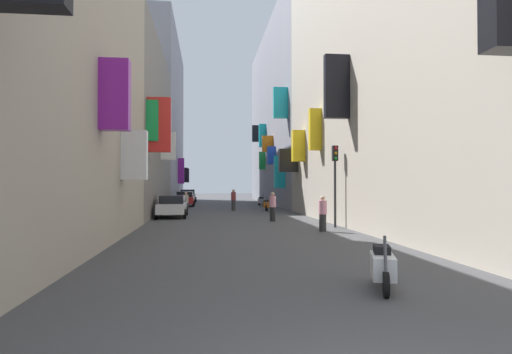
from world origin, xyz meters
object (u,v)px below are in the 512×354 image
at_px(parked_car_white, 172,206).
at_px(parked_car_silver, 188,196).
at_px(scooter_silver, 262,201).
at_px(scooter_orange, 267,205).
at_px(pedestrian_mid_street, 186,203).
at_px(scooter_white, 383,266).
at_px(pedestrian_crossing, 323,214).
at_px(pedestrian_near_left, 233,200).
at_px(parked_car_red, 185,198).
at_px(pedestrian_near_right, 273,207).
at_px(traffic_light_near_corner, 335,171).

distance_m(parked_car_white, parked_car_silver, 24.13).
bearing_deg(scooter_silver, parked_car_white, -117.72).
distance_m(parked_car_white, scooter_orange, 9.60).
distance_m(parked_car_silver, pedestrian_mid_street, 19.85).
xyz_separation_m(parked_car_white, parked_car_silver, (-0.00, 24.13, 0.05)).
distance_m(scooter_white, pedestrian_crossing, 10.75).
height_order(scooter_orange, pedestrian_near_left, pedestrian_near_left).
relative_size(parked_car_red, pedestrian_near_right, 2.48).
height_order(scooter_white, pedestrian_mid_street, pedestrian_mid_street).
bearing_deg(parked_car_white, scooter_silver, 62.28).
bearing_deg(parked_car_white, scooter_orange, 42.84).
bearing_deg(pedestrian_crossing, scooter_silver, 89.26).
distance_m(pedestrian_crossing, pedestrian_near_left, 16.19).
bearing_deg(pedestrian_mid_street, scooter_white, -78.29).
bearing_deg(scooter_orange, parked_car_red, 131.00).
distance_m(parked_car_red, pedestrian_crossing, 24.94).
bearing_deg(pedestrian_mid_street, parked_car_red, 93.07).
xyz_separation_m(scooter_orange, pedestrian_mid_street, (-6.37, -2.24, 0.30)).
xyz_separation_m(pedestrian_near_left, pedestrian_mid_street, (-3.68, -2.24, -0.09)).
relative_size(parked_car_red, traffic_light_near_corner, 1.03).
xyz_separation_m(scooter_white, pedestrian_near_right, (0.25, 16.25, 0.37)).
relative_size(parked_car_white, pedestrian_near_left, 2.42).
bearing_deg(parked_car_red, scooter_silver, 0.86).
relative_size(pedestrian_near_left, pedestrian_mid_street, 1.11).
bearing_deg(parked_car_red, traffic_light_near_corner, -69.35).
relative_size(scooter_orange, pedestrian_near_right, 1.07).
xyz_separation_m(parked_car_red, scooter_white, (5.58, -34.48, -0.28)).
relative_size(pedestrian_crossing, pedestrian_near_left, 0.93).
relative_size(parked_car_silver, traffic_light_near_corner, 1.02).
bearing_deg(scooter_silver, pedestrian_mid_street, -124.18).
xyz_separation_m(parked_car_red, parked_car_white, (-0.12, -14.48, -0.01)).
relative_size(parked_car_white, scooter_white, 2.30).
distance_m(pedestrian_near_right, traffic_light_near_corner, 5.02).
relative_size(parked_car_silver, pedestrian_mid_street, 2.66).
bearing_deg(pedestrian_near_left, parked_car_silver, 103.89).
xyz_separation_m(parked_car_red, traffic_light_near_corner, (8.34, -22.13, 2.01)).
bearing_deg(scooter_silver, scooter_orange, -94.48).
relative_size(parked_car_white, scooter_silver, 2.24).
distance_m(scooter_silver, pedestrian_near_left, 8.74).
bearing_deg(pedestrian_near_left, scooter_white, -87.08).
distance_m(parked_car_silver, pedestrian_near_right, 28.50).
height_order(scooter_orange, pedestrian_near_right, pedestrian_near_right).
relative_size(parked_car_silver, pedestrian_near_right, 2.46).
relative_size(parked_car_silver, pedestrian_near_left, 2.39).
distance_m(parked_car_red, parked_car_silver, 9.64).
relative_size(scooter_white, pedestrian_near_right, 1.08).
xyz_separation_m(pedestrian_near_right, traffic_light_near_corner, (2.51, -3.90, 1.92)).
bearing_deg(parked_car_red, pedestrian_crossing, -73.13).
xyz_separation_m(parked_car_white, scooter_white, (5.71, -20.00, -0.28)).
distance_m(parked_car_white, pedestrian_near_right, 7.03).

